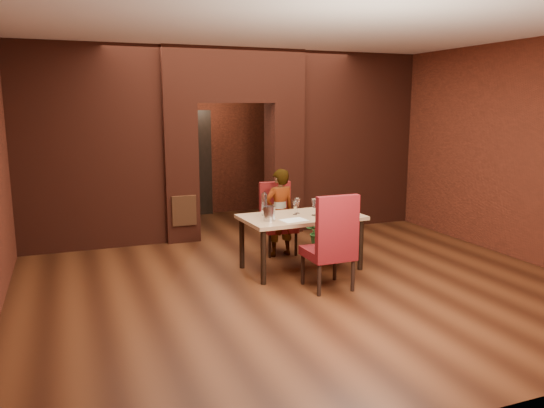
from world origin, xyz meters
The scene contains 24 objects.
floor centered at (0.00, 0.00, 0.00)m, with size 8.00×8.00×0.00m, color #492412.
ceiling centered at (0.00, 0.00, 3.20)m, with size 7.00×8.00×0.04m, color silver.
wall_back centered at (0.00, 4.00, 1.60)m, with size 7.00×0.04×3.20m, color maroon.
wall_front centered at (0.00, -4.00, 1.60)m, with size 7.00×0.04×3.20m, color maroon.
wall_right centered at (3.50, 0.00, 1.60)m, with size 0.04×8.00×3.20m, color maroon.
pillar_left centered at (-0.95, 2.00, 1.15)m, with size 0.55×0.55×2.30m, color maroon.
pillar_right centered at (0.95, 2.00, 1.15)m, with size 0.55×0.55×2.30m, color maroon.
lintel centered at (0.00, 2.00, 2.75)m, with size 2.45×0.55×0.90m, color maroon.
wing_wall_left centered at (-2.36, 2.00, 1.60)m, with size 2.27×0.35×3.20m, color maroon.
wing_wall_right centered at (2.36, 2.00, 1.60)m, with size 2.27×0.35×3.20m, color maroon.
vent_panel centered at (-0.95, 1.71, 0.55)m, with size 0.40×0.03×0.50m, color #AB5C31.
rear_door centered at (-0.40, 3.94, 1.05)m, with size 0.90×0.08×2.10m, color black.
rear_door_frame centered at (-0.40, 3.90, 1.05)m, with size 1.02×0.04×2.22m, color black.
dining_table centered at (0.26, -0.28, 0.38)m, with size 1.64×0.92×0.77m, color tan.
chair_far centered at (0.28, 0.58, 0.55)m, with size 0.50×0.50×1.09m, color maroon.
chair_near centered at (0.25, -1.11, 0.61)m, with size 0.55×0.55×1.21m, color maroon.
person_seated centered at (0.24, 0.46, 0.67)m, with size 0.49×0.32×1.33m, color white.
wine_glass_a centered at (0.20, -0.20, 0.86)m, with size 0.08×0.08×0.19m, color silver, non-canonical shape.
wine_glass_b centered at (0.27, -0.14, 0.88)m, with size 0.09×0.09×0.22m, color silver, non-canonical shape.
wine_glass_c centered at (0.43, -0.35, 0.88)m, with size 0.09×0.09×0.23m, color white, non-canonical shape.
tasting_sheet centered at (0.04, -0.53, 0.77)m, with size 0.33×0.24×0.00m, color white.
wine_bucket centered at (-0.27, -0.43, 0.86)m, with size 0.16×0.16×0.19m, color #B6B6BE.
water_bottle centered at (-0.21, -0.08, 0.93)m, with size 0.08×0.08×0.32m, color white.
potted_plant centered at (1.05, 0.78, 0.23)m, with size 0.41×0.35×0.45m, color #31692C.
Camera 1 is at (-2.71, -6.79, 2.27)m, focal length 35.00 mm.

